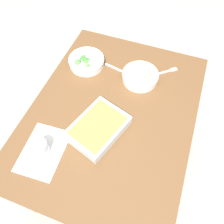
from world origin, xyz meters
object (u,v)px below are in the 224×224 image
broccoli_bowl (86,61)px  drink_cup (41,148)px  spoon_by_stew (121,71)px  fork_on_table (166,72)px  stew_bowl (140,76)px  baking_dish (98,128)px

broccoli_bowl → drink_cup: bearing=3.2°
spoon_by_stew → fork_on_table: size_ratio=1.20×
stew_bowl → baking_dish: same height
spoon_by_stew → baking_dish: bearing=3.8°
stew_bowl → fork_on_table: 0.18m
broccoli_bowl → baking_dish: bearing=30.9°
stew_bowl → baking_dish: 0.43m
drink_cup → fork_on_table: size_ratio=0.58×
broccoli_bowl → fork_on_table: 0.51m
baking_dish → spoon_by_stew: size_ratio=2.02×
broccoli_bowl → spoon_by_stew: size_ratio=1.29×
fork_on_table → baking_dish: bearing=-24.4°
fork_on_table → stew_bowl: bearing=-49.3°
stew_bowl → drink_cup: size_ratio=2.58×
drink_cup → spoon_by_stew: size_ratio=0.48×
broccoli_bowl → baking_dish: 0.49m
stew_bowl → broccoli_bowl: 0.36m
baking_dish → drink_cup: size_ratio=4.16×
baking_dish → drink_cup: bearing=-46.9°
drink_cup → fork_on_table: drink_cup is taller
stew_bowl → drink_cup: 0.70m
broccoli_bowl → fork_on_table: bearing=103.1°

